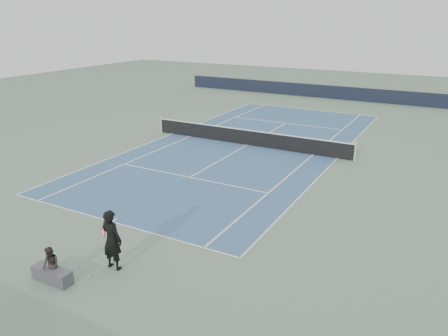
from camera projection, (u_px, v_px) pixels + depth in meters
The scene contains 7 objects.
ground at pixel (247, 145), 26.42m from camera, with size 80.00×80.00×0.00m, color slate.
court_surface at pixel (247, 145), 26.41m from camera, with size 10.97×23.77×0.01m, color #3A6189.
tennis_net at pixel (248, 137), 26.25m from camera, with size 12.90×0.10×1.07m.
windscreen_far at pixel (330, 92), 41.02m from camera, with size 30.00×0.25×1.20m, color black.
tennis_player at pixel (112, 240), 13.27m from camera, with size 0.82×0.53×1.96m.
tennis_ball at pixel (90, 277), 13.05m from camera, with size 0.07×0.07×0.07m, color yellow.
spectator_bench at pixel (52, 270), 12.78m from camera, with size 1.38×0.70×1.13m.
Camera 1 is at (10.95, -22.95, 7.43)m, focal length 35.00 mm.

